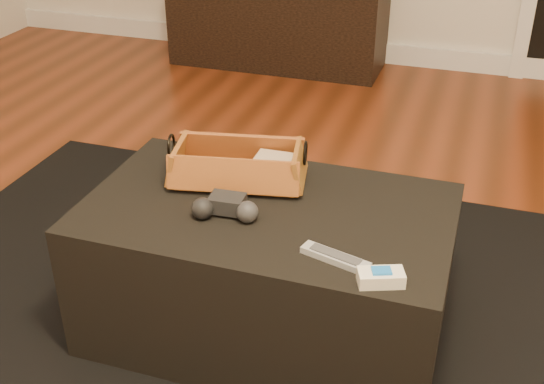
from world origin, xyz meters
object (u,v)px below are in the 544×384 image
(game_controller, at_px, (226,207))
(cream_gadget, at_px, (381,277))
(ottoman, at_px, (268,269))
(media_cabinet, at_px, (278,24))
(wicker_basket, at_px, (238,167))
(tv_remote, at_px, (231,175))
(silver_remote, at_px, (335,257))

(game_controller, distance_m, cream_gadget, 0.47)
(ottoman, bearing_deg, media_cabinet, 107.16)
(wicker_basket, distance_m, cream_gadget, 0.60)
(ottoman, distance_m, wicker_basket, 0.31)
(media_cabinet, relative_size, tv_remote, 6.14)
(cream_gadget, bearing_deg, ottoman, 145.54)
(ottoman, height_order, wicker_basket, wicker_basket)
(tv_remote, relative_size, cream_gadget, 1.75)
(cream_gadget, bearing_deg, silver_remote, 155.27)
(game_controller, relative_size, cream_gadget, 1.59)
(media_cabinet, height_order, cream_gadget, media_cabinet)
(media_cabinet, relative_size, ottoman, 1.25)
(media_cabinet, xyz_separation_m, ottoman, (0.72, -2.34, -0.02))
(ottoman, height_order, tv_remote, tv_remote)
(media_cabinet, bearing_deg, ottoman, -72.84)
(ottoman, height_order, game_controller, game_controller)
(media_cabinet, bearing_deg, game_controller, -75.31)
(media_cabinet, bearing_deg, wicker_basket, -75.04)
(game_controller, relative_size, silver_remote, 1.03)
(media_cabinet, relative_size, silver_remote, 6.99)
(tv_remote, xyz_separation_m, cream_gadget, (0.50, -0.34, -0.01))
(wicker_basket, bearing_deg, media_cabinet, 104.96)
(tv_remote, bearing_deg, silver_remote, -53.88)
(ottoman, relative_size, game_controller, 5.38)
(silver_remote, bearing_deg, tv_remote, 143.22)
(media_cabinet, relative_size, wicker_basket, 3.00)
(media_cabinet, height_order, game_controller, media_cabinet)
(ottoman, bearing_deg, game_controller, -135.60)
(media_cabinet, height_order, tv_remote, media_cabinet)
(silver_remote, height_order, cream_gadget, cream_gadget)
(game_controller, bearing_deg, media_cabinet, 104.69)
(wicker_basket, xyz_separation_m, silver_remote, (0.36, -0.30, -0.04))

